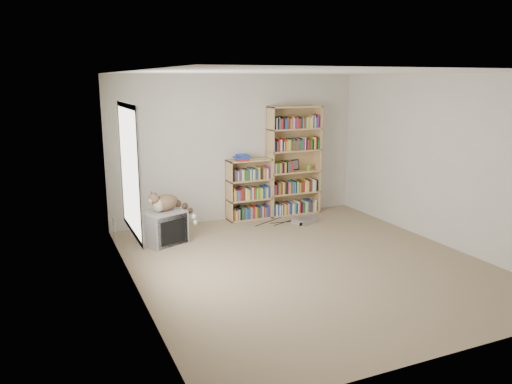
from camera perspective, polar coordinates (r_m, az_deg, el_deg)
name	(u,v)px	position (r m, az deg, el deg)	size (l,w,h in m)	color
floor	(307,263)	(6.80, 5.90, -8.11)	(4.50, 5.00, 0.01)	gray
wall_back	(238,148)	(8.69, -2.07, 5.05)	(4.50, 0.02, 2.50)	beige
wall_front	(458,221)	(4.52, 22.07, -3.10)	(4.50, 0.02, 2.50)	beige
wall_left	(133,187)	(5.70, -13.88, 0.61)	(0.02, 5.00, 2.50)	beige
wall_right	(444,161)	(7.81, 20.66, 3.37)	(0.02, 5.00, 2.50)	beige
ceiling	(312,72)	(6.36, 6.43, 13.46)	(4.50, 5.00, 0.02)	white
window	(130,170)	(5.87, -14.19, 2.43)	(0.02, 1.22, 1.52)	white
crt_tv	(162,228)	(7.60, -10.64, -4.01)	(0.73, 0.70, 0.50)	#979799
cat	(169,204)	(7.55, -9.86, -1.40)	(0.75, 0.46, 0.53)	#342215
bookcase_tall	(293,164)	(9.04, 4.30, 3.22)	(0.98, 0.30, 1.96)	tan
bookcase_short	(249,192)	(8.75, -0.84, 0.05)	(0.77, 0.30, 1.06)	tan
book_stack	(242,157)	(8.54, -1.59, 3.96)	(0.22, 0.29, 0.09)	red
green_mug	(308,167)	(9.17, 5.99, 2.83)	(0.08, 0.08, 0.09)	#649C2C
framed_print	(295,165)	(9.15, 4.48, 3.14)	(0.14, 0.01, 0.19)	black
dvd_player	(305,220)	(8.63, 5.59, -3.26)	(0.39, 0.28, 0.09)	#B6B6BB
wall_outlet	(114,222)	(7.80, -15.96, -3.32)	(0.01, 0.08, 0.13)	silver
floor_cables	(273,225)	(8.44, 1.93, -3.84)	(1.20, 0.70, 0.01)	black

